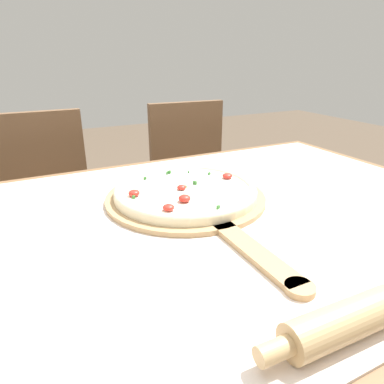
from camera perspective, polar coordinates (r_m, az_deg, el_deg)
The scene contains 6 objects.
dining_table at distance 0.84m, azimuth 2.32°, elevation -10.09°, with size 1.46×0.99×0.74m.
towel_cloth at distance 0.80m, azimuth 2.42°, elevation -4.18°, with size 1.38×0.91×0.00m.
pizza_peel at distance 0.87m, azimuth -0.20°, elevation -1.33°, with size 0.41×0.65×0.01m.
pizza at distance 0.88m, azimuth -0.88°, elevation 0.33°, with size 0.36×0.36×0.04m.
chair_left at distance 1.55m, azimuth -23.03°, elevation -2.14°, with size 0.40×0.40×0.89m.
chair_right at distance 1.71m, azimuth 0.25°, elevation 1.88°, with size 0.42×0.42×0.89m.
Camera 1 is at (-0.35, -0.62, 1.10)m, focal length 32.00 mm.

